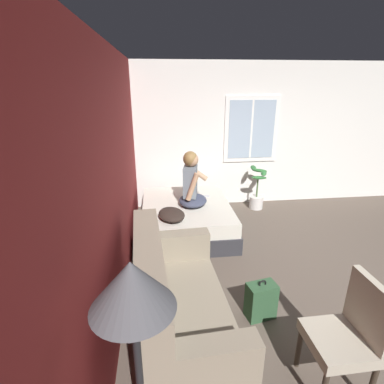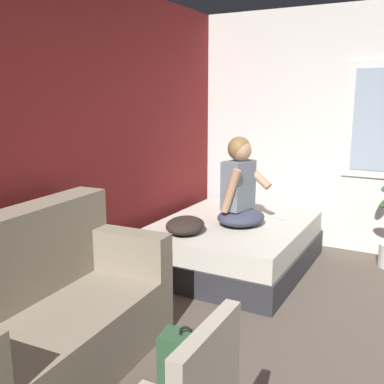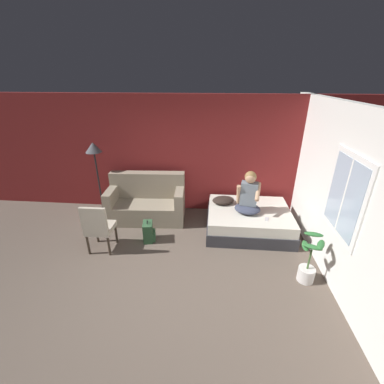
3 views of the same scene
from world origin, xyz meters
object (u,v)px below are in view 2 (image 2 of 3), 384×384
at_px(person_seated, 240,190).
at_px(cell_phone, 277,219).
at_px(throw_pillow, 185,225).
at_px(couch, 42,317).
at_px(backpack, 187,367).
at_px(bed, 233,245).

height_order(person_seated, cell_phone, person_seated).
bearing_deg(throw_pillow, couch, 178.17).
height_order(backpack, cell_phone, cell_phone).
xyz_separation_m(person_seated, backpack, (-1.97, -0.50, -0.64)).
relative_size(couch, person_seated, 2.00).
relative_size(bed, person_seated, 1.99).
xyz_separation_m(backpack, cell_phone, (2.32, 0.22, 0.29)).
distance_m(couch, person_seated, 2.29).
xyz_separation_m(bed, person_seated, (-0.06, -0.09, 0.60)).
bearing_deg(couch, bed, -7.95).
xyz_separation_m(person_seated, cell_phone, (0.35, -0.28, -0.35)).
relative_size(couch, throw_pillow, 3.64).
height_order(bed, person_seated, person_seated).
relative_size(bed, couch, 1.00).
relative_size(person_seated, throw_pillow, 1.82).
xyz_separation_m(backpack, throw_pillow, (1.48, 0.84, 0.36)).
bearing_deg(cell_phone, backpack, 19.02).
relative_size(bed, backpack, 3.81).
bearing_deg(backpack, person_seated, 14.17).
xyz_separation_m(bed, backpack, (-2.03, -0.58, -0.04)).
xyz_separation_m(bed, couch, (-2.27, 0.32, 0.16)).
relative_size(person_seated, cell_phone, 6.08).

